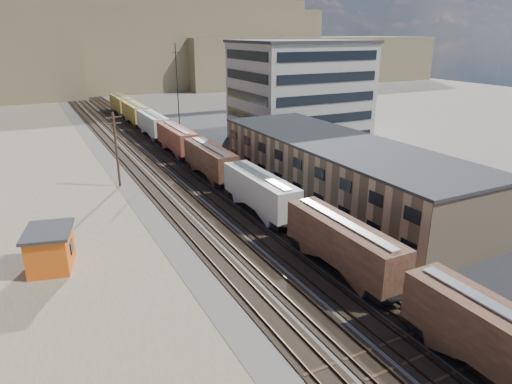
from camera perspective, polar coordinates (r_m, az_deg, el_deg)
name	(u,v)px	position (r m, az deg, el deg)	size (l,w,h in m)	color
ground	(382,347)	(32.95, 15.45, -18.17)	(300.00, 300.00, 0.00)	#6B6356
ballast_bed	(164,164)	(73.72, -11.38, 3.45)	(18.00, 200.00, 0.06)	#4C4742
dirt_yard	(27,205)	(61.72, -26.71, -1.42)	(24.00, 180.00, 0.03)	#71614E
asphalt_lot	(334,170)	(70.15, 9.78, 2.73)	(26.00, 120.00, 0.04)	#232326
rail_tracks	(161,164)	(73.56, -11.79, 3.46)	(11.40, 200.00, 0.24)	black
freight_train	(192,148)	(71.76, -8.02, 5.50)	(3.00, 119.74, 4.46)	black
warehouse	(339,170)	(57.41, 10.28, 2.77)	(12.40, 40.40, 7.25)	tan
office_tower	(299,92)	(87.74, 5.41, 12.39)	(22.60, 18.60, 18.45)	#9E998E
utility_pole_north	(116,148)	(63.05, -17.06, 5.26)	(2.20, 0.32, 10.00)	#382619
radio_mast	(178,96)	(83.02, -9.74, 11.72)	(1.20, 0.16, 18.00)	black
hills_north	(69,49)	(187.48, -22.29, 16.23)	(265.00, 80.00, 32.00)	brown
maintenance_shed	(50,248)	(43.97, -24.32, -6.44)	(4.88, 5.72, 3.64)	#DA5914
parked_car_blue	(347,153)	(77.58, 11.31, 4.81)	(2.55, 5.54, 1.54)	navy
parked_car_far	(293,133)	(91.89, 4.59, 7.39)	(1.94, 4.82, 1.64)	silver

